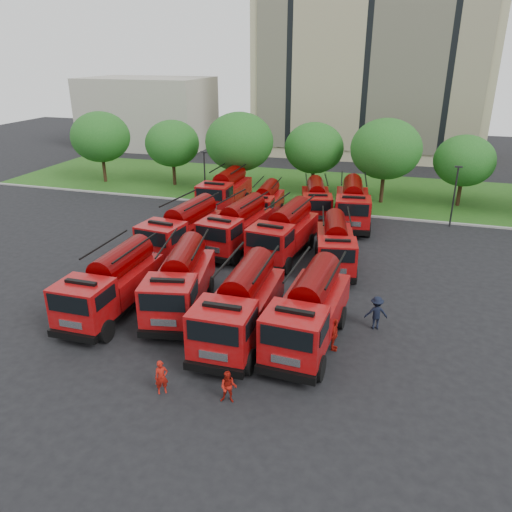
{
  "coord_description": "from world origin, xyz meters",
  "views": [
    {
      "loc": [
        7.93,
        -25.42,
        13.7
      ],
      "look_at": [
        -0.4,
        2.1,
        1.8
      ],
      "focal_mm": 35.0,
      "sensor_mm": 36.0,
      "label": 1
    }
  ],
  "objects": [
    {
      "name": "ground",
      "position": [
        0.0,
        0.0,
        0.0
      ],
      "size": [
        140.0,
        140.0,
        0.0
      ],
      "primitive_type": "plane",
      "color": "black",
      "rests_on": "ground"
    },
    {
      "name": "lawn",
      "position": [
        0.0,
        26.0,
        0.06
      ],
      "size": [
        70.0,
        16.0,
        0.12
      ],
      "primitive_type": "cube",
      "color": "#1B4C14",
      "rests_on": "ground"
    },
    {
      "name": "curb",
      "position": [
        0.0,
        17.9,
        0.07
      ],
      "size": [
        70.0,
        0.3,
        0.14
      ],
      "primitive_type": "cube",
      "color": "gray",
      "rests_on": "ground"
    },
    {
      "name": "apartment_building",
      "position": [
        2.0,
        47.94,
        12.5
      ],
      "size": [
        30.0,
        14.18,
        25.0
      ],
      "color": "#B9B089",
      "rests_on": "ground"
    },
    {
      "name": "side_building",
      "position": [
        -30.0,
        44.0,
        5.0
      ],
      "size": [
        18.0,
        12.0,
        10.0
      ],
      "primitive_type": "cube",
      "color": "#A49F91",
      "rests_on": "ground"
    },
    {
      "name": "tree_0",
      "position": [
        -24.0,
        22.0,
        5.02
      ],
      "size": [
        6.3,
        6.3,
        7.7
      ],
      "color": "#382314",
      "rests_on": "ground"
    },
    {
      "name": "tree_1",
      "position": [
        -16.0,
        23.0,
        4.55
      ],
      "size": [
        5.71,
        5.71,
        6.98
      ],
      "color": "#382314",
      "rests_on": "ground"
    },
    {
      "name": "tree_2",
      "position": [
        -8.0,
        21.5,
        5.35
      ],
      "size": [
        6.72,
        6.72,
        8.22
      ],
      "color": "#382314",
      "rests_on": "ground"
    },
    {
      "name": "tree_3",
      "position": [
        -1.0,
        24.0,
        4.68
      ],
      "size": [
        5.88,
        5.88,
        7.19
      ],
      "color": "#382314",
      "rests_on": "ground"
    },
    {
      "name": "tree_4",
      "position": [
        6.0,
        22.5,
        5.22
      ],
      "size": [
        6.55,
        6.55,
        8.01
      ],
      "color": "#382314",
      "rests_on": "ground"
    },
    {
      "name": "tree_5",
      "position": [
        13.0,
        23.5,
        4.35
      ],
      "size": [
        5.46,
        5.46,
        6.68
      ],
      "color": "#382314",
      "rests_on": "ground"
    },
    {
      "name": "lamp_post_0",
      "position": [
        -10.0,
        17.2,
        2.9
      ],
      "size": [
        0.6,
        0.25,
        5.11
      ],
      "color": "black",
      "rests_on": "ground"
    },
    {
      "name": "lamp_post_1",
      "position": [
        12.0,
        17.2,
        2.9
      ],
      "size": [
        0.6,
        0.25,
        5.11
      ],
      "color": "black",
      "rests_on": "ground"
    },
    {
      "name": "fire_truck_0",
      "position": [
        -6.88,
        -3.99,
        1.76
      ],
      "size": [
        2.85,
        7.71,
        3.5
      ],
      "rotation": [
        0.0,
        0.0,
        -0.0
      ],
      "color": "black",
      "rests_on": "ground"
    },
    {
      "name": "fire_truck_1",
      "position": [
        -3.38,
        -2.6,
        1.77
      ],
      "size": [
        4.16,
        8.09,
        3.51
      ],
      "rotation": [
        0.0,
        0.0,
        0.21
      ],
      "color": "black",
      "rests_on": "ground"
    },
    {
      "name": "fire_truck_2",
      "position": [
        0.76,
        -4.41,
        1.84
      ],
      "size": [
        3.05,
        8.06,
        3.65
      ],
      "rotation": [
        0.0,
        0.0,
        0.01
      ],
      "color": "black",
      "rests_on": "ground"
    },
    {
      "name": "fire_truck_3",
      "position": [
        4.14,
        -3.9,
        1.81
      ],
      "size": [
        3.27,
        8.05,
        3.6
      ],
      "rotation": [
        0.0,
        0.0,
        -0.06
      ],
      "color": "black",
      "rests_on": "ground"
    },
    {
      "name": "fire_truck_4",
      "position": [
        -6.83,
        5.23,
        1.83
      ],
      "size": [
        3.7,
        8.26,
        3.64
      ],
      "rotation": [
        0.0,
        0.0,
        -0.12
      ],
      "color": "black",
      "rests_on": "ground"
    },
    {
      "name": "fire_truck_5",
      "position": [
        -3.47,
        7.23,
        1.76
      ],
      "size": [
        3.65,
        7.97,
        3.5
      ],
      "rotation": [
        0.0,
        0.0,
        -0.13
      ],
      "color": "black",
      "rests_on": "ground"
    },
    {
      "name": "fire_truck_6",
      "position": [
        0.23,
        6.84,
        1.8
      ],
      "size": [
        3.65,
        8.14,
        3.58
      ],
      "rotation": [
        0.0,
        0.0,
        -0.12
      ],
      "color": "black",
      "rests_on": "ground"
    },
    {
      "name": "fire_truck_7",
      "position": [
        3.99,
        6.04,
        1.62
      ],
      "size": [
        3.65,
        7.37,
        3.21
      ],
      "rotation": [
        0.0,
        0.0,
        0.18
      ],
      "color": "black",
      "rests_on": "ground"
    },
    {
      "name": "fire_truck_8",
      "position": [
        -7.61,
        16.21,
        1.81
      ],
      "size": [
        2.95,
        7.94,
        3.6
      ],
      "rotation": [
        0.0,
        0.0,
        -0.0
      ],
      "color": "black",
      "rests_on": "ground"
    },
    {
      "name": "fire_truck_9",
      "position": [
        -3.38,
        14.59,
        1.5
      ],
      "size": [
        2.68,
        6.67,
        2.98
      ],
      "rotation": [
        0.0,
        0.0,
        0.05
      ],
      "color": "black",
      "rests_on": "ground"
    },
    {
      "name": "fire_truck_10",
      "position": [
        0.81,
        16.13,
        1.59
      ],
      "size": [
        3.86,
        7.29,
        3.16
      ],
      "rotation": [
        0.0,
        0.0,
        0.23
      ],
      "color": "black",
      "rests_on": "ground"
    },
    {
      "name": "fire_truck_11",
      "position": [
        4.0,
        15.31,
        1.81
      ],
      "size": [
        3.69,
        8.18,
        3.6
      ],
      "rotation": [
        0.0,
        0.0,
        0.12
      ],
      "color": "black",
      "rests_on": "ground"
    },
    {
      "name": "firefighter_0",
      "position": [
        -1.05,
        -9.69,
        0.0
      ],
      "size": [
        0.71,
        0.68,
        1.57
      ],
      "primitive_type": "imported",
      "rotation": [
        0.0,
        0.0,
        0.63
      ],
      "color": "#9A140B",
      "rests_on": "ground"
    },
    {
      "name": "firefighter_1",
      "position": [
        1.89,
        -9.44,
        0.0
      ],
      "size": [
        0.77,
        0.51,
        1.48
      ],
      "primitive_type": "imported",
      "rotation": [
        0.0,
        0.0,
        0.16
      ],
      "color": "#9A140B",
      "rests_on": "ground"
    },
    {
      "name": "firefighter_2",
      "position": [
        5.49,
        -4.22,
        0.0
      ],
      "size": [
        0.6,
        1.02,
        1.71
      ],
      "primitive_type": "imported",
      "rotation": [
        0.0,
        0.0,
        1.6
      ],
      "color": "#9A140B",
      "rests_on": "ground"
    },
    {
      "name": "firefighter_3",
      "position": [
        7.3,
        -1.52,
        0.0
      ],
      "size": [
        1.32,
        0.9,
        1.85
      ],
      "primitive_type": "imported",
      "rotation": [
        0.0,
        0.0,
        3.39
      ],
      "color": "black",
      "rests_on": "ground"
    },
    {
      "name": "firefighter_4",
      "position": [
        -7.53,
        -0.49,
        0.0
      ],
      "size": [
        0.8,
        0.89,
        1.52
      ],
      "primitive_type": "imported",
      "rotation": [
        0.0,
        0.0,
        2.11
      ],
      "color": "black",
      "rests_on": "ground"
    },
    {
      "name": "firefighter_5",
      "position": [
        4.72,
        5.28,
        0.0
      ],
      "size": [
        1.83,
        0.99,
        1.88
      ],
      "primitive_type": "imported",
      "rotation": [
        0.0,
        0.0,
        3.28
      ],
      "color": "#9A140B",
      "rests_on": "ground"
    }
  ]
}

